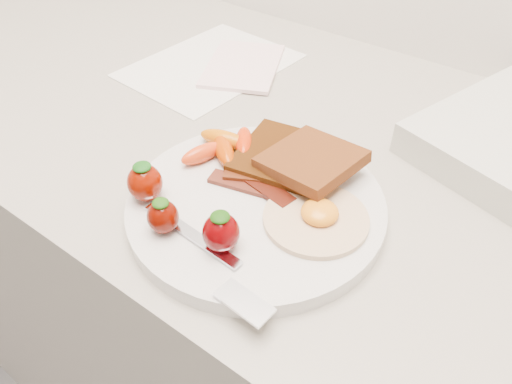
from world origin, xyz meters
The scene contains 11 objects.
counter centered at (0.00, 1.70, 0.45)m, with size 2.00×0.60×0.90m, color gray.
plate centered at (0.02, 1.56, 0.91)m, with size 0.27×0.27×0.02m, color silver.
toast_lower centered at (0.01, 1.63, 0.93)m, with size 0.10×0.10×0.01m, color black.
toast_upper centered at (0.04, 1.62, 0.94)m, with size 0.09×0.09×0.01m, color #4C2613.
fried_egg centered at (0.09, 1.57, 0.92)m, with size 0.11×0.11×0.02m.
bacon_strips centered at (0.01, 1.57, 0.92)m, with size 0.10×0.07×0.01m.
baby_carrots centered at (-0.06, 1.60, 0.93)m, with size 0.08×0.10×0.02m.
strawberries centered at (-0.02, 1.48, 0.94)m, with size 0.14×0.06×0.04m.
fork centered at (0.04, 1.46, 0.92)m, with size 0.18×0.06×0.00m.
paper_sheet centered at (-0.24, 1.78, 0.90)m, with size 0.19×0.25×0.00m, color white.
notepad centered at (-0.19, 1.80, 0.91)m, with size 0.11×0.15×0.01m, color #FFD5DB.
Camera 1 is at (0.25, 1.25, 1.27)m, focal length 35.00 mm.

